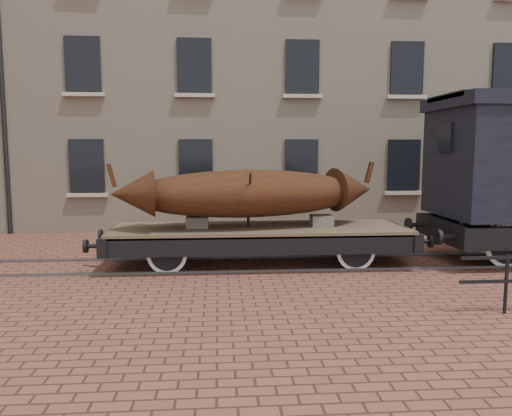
{
  "coord_description": "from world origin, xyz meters",
  "views": [
    {
      "loc": [
        -1.76,
        -11.54,
        2.73
      ],
      "look_at": [
        -0.85,
        0.5,
        1.3
      ],
      "focal_mm": 35.0,
      "sensor_mm": 36.0,
      "label": 1
    }
  ],
  "objects": [
    {
      "name": "ground",
      "position": [
        0.0,
        0.0,
        0.0
      ],
      "size": [
        90.0,
        90.0,
        0.0
      ],
      "primitive_type": "plane",
      "color": "brown"
    },
    {
      "name": "warehouse_cream",
      "position": [
        3.0,
        9.99,
        7.0
      ],
      "size": [
        40.0,
        10.19,
        14.0
      ],
      "color": "beige",
      "rests_on": "ground"
    },
    {
      "name": "rail_track",
      "position": [
        0.0,
        0.0,
        0.03
      ],
      "size": [
        30.0,
        1.52,
        0.06
      ],
      "color": "#59595E",
      "rests_on": "ground"
    },
    {
      "name": "flatcar_wagon",
      "position": [
        -0.79,
        0.0,
        0.73
      ],
      "size": [
        7.77,
        2.11,
        1.17
      ],
      "color": "brown",
      "rests_on": "ground"
    },
    {
      "name": "iron_boat",
      "position": [
        -1.07,
        0.0,
        1.71
      ],
      "size": [
        6.28,
        2.55,
        1.52
      ],
      "color": "#4A1F0C",
      "rests_on": "flatcar_wagon"
    }
  ]
}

